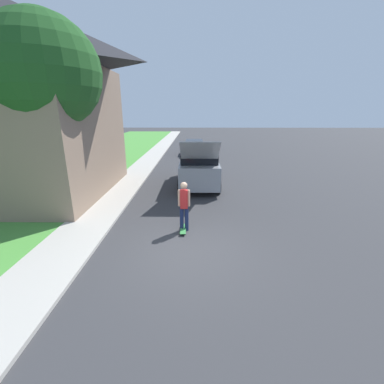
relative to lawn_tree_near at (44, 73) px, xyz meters
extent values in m
plane|color=#333335|center=(5.18, -3.30, -5.29)|extent=(120.00, 120.00, 0.00)
cube|color=#478E38|center=(-2.82, 2.70, -5.25)|extent=(10.00, 80.00, 0.08)
cube|color=#ADA89E|center=(1.58, 2.70, -5.24)|extent=(1.80, 80.00, 0.10)
cube|color=#89705B|center=(-3.18, 2.30, -2.24)|extent=(8.47, 7.54, 5.94)
cylinder|color=brown|center=(0.00, 0.00, -3.15)|extent=(0.36, 0.36, 4.12)
sphere|color=#1E4C1E|center=(0.00, 0.00, 0.03)|extent=(4.04, 4.04, 4.04)
cube|color=gray|center=(5.67, 3.95, -4.40)|extent=(2.00, 4.96, 1.16)
cube|color=black|center=(5.67, 4.07, -3.51)|extent=(1.84, 3.87, 0.62)
cylinder|color=black|center=(4.71, 5.49, -4.92)|extent=(0.24, 0.74, 0.74)
cylinder|color=black|center=(6.64, 5.49, -4.92)|extent=(0.24, 0.74, 0.74)
cylinder|color=black|center=(4.71, 2.41, -4.92)|extent=(0.24, 0.74, 0.74)
cylinder|color=black|center=(6.64, 2.41, -4.92)|extent=(0.24, 0.74, 0.74)
cube|color=gray|center=(5.67, 1.42, -2.99)|extent=(1.76, 1.34, 0.95)
cube|color=black|center=(5.37, 14.85, -4.79)|extent=(1.79, 4.57, 0.67)
cube|color=black|center=(5.37, 14.73, -4.20)|extent=(1.57, 2.38, 0.52)
cylinder|color=black|center=(4.50, 16.22, -4.98)|extent=(0.20, 0.61, 0.61)
cylinder|color=black|center=(6.23, 16.22, -4.98)|extent=(0.20, 0.61, 0.61)
cylinder|color=black|center=(4.50, 13.48, -4.98)|extent=(0.20, 0.61, 0.61)
cylinder|color=black|center=(6.23, 13.48, -4.98)|extent=(0.20, 0.61, 0.61)
cylinder|color=#192347|center=(5.01, -1.90, -4.87)|extent=(0.13, 0.13, 0.84)
cylinder|color=#192347|center=(5.18, -1.90, -4.87)|extent=(0.13, 0.13, 0.84)
cube|color=#B22323|center=(5.09, -1.90, -4.13)|extent=(0.25, 0.20, 0.64)
sphere|color=tan|center=(5.09, -1.90, -3.66)|extent=(0.23, 0.23, 0.23)
cylinder|color=tan|center=(4.93, -1.90, -4.10)|extent=(0.09, 0.09, 0.57)
cylinder|color=tan|center=(5.25, -1.90, -4.10)|extent=(0.09, 0.09, 0.57)
cube|color=#337F3D|center=(5.06, -1.97, -5.20)|extent=(0.19, 0.82, 0.02)
cylinder|color=silver|center=(4.98, -1.72, -5.26)|extent=(0.03, 0.06, 0.06)
cylinder|color=silver|center=(5.15, -1.72, -5.26)|extent=(0.03, 0.06, 0.06)
cylinder|color=silver|center=(4.98, -2.23, -5.26)|extent=(0.03, 0.06, 0.06)
cylinder|color=silver|center=(5.15, -2.23, -5.26)|extent=(0.03, 0.06, 0.06)
camera|label=1|loc=(5.46, -10.05, -1.31)|focal=24.00mm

